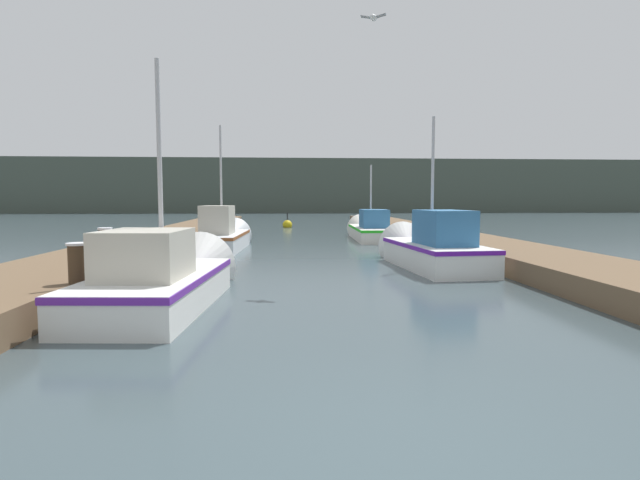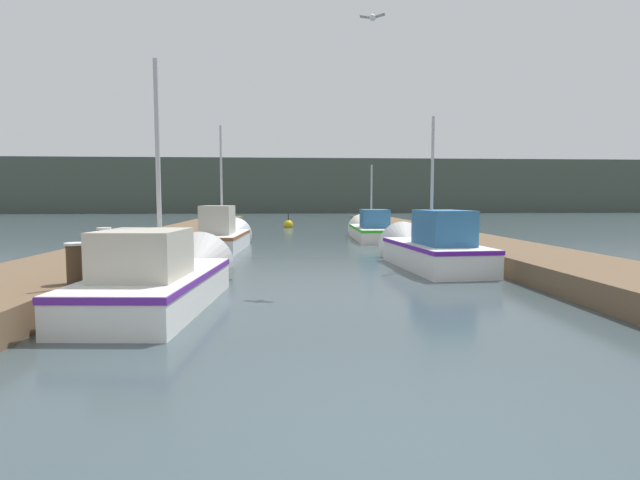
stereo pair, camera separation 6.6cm
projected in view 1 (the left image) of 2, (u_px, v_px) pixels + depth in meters
The scene contains 14 objects.
ground_plane at pixel (410, 456), 3.60m from camera, with size 200.00×200.00×0.00m.
dock_left at pixel (162, 241), 19.09m from camera, with size 2.64×40.00×0.48m.
dock_right at pixel (448, 239), 19.88m from camera, with size 2.64×40.00×0.48m.
distant_shore_ridge at pixel (291, 187), 70.91m from camera, with size 120.00×16.00×6.96m.
fishing_boat_0 at pixel (168, 277), 9.00m from camera, with size 2.05×5.15×4.70m.
fishing_boat_1 at pixel (430, 248), 13.53m from camera, with size 2.02×4.97×4.45m.
fishing_boat_2 at pixel (223, 236), 18.55m from camera, with size 1.82×5.44×4.91m.
fishing_boat_3 at pixel (369, 229), 23.31m from camera, with size 1.75×6.51×3.83m.
mooring_piling_0 at pixel (79, 277), 8.07m from camera, with size 0.35×0.35×1.14m.
mooring_piling_1 at pixel (208, 225), 22.11m from camera, with size 0.33×0.33×1.31m.
mooring_piling_2 at pixel (216, 221), 25.00m from camera, with size 0.32×0.32×1.42m.
mooring_piling_3 at pixel (106, 260), 9.83m from camera, with size 0.27×0.27×1.28m.
channel_buoy at pixel (287, 225), 31.88m from camera, with size 0.61×0.61×1.11m.
seagull_lead at pixel (373, 17), 10.78m from camera, with size 0.56×0.31×0.12m.
Camera 1 is at (-0.89, -3.40, 1.85)m, focal length 28.00 mm.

